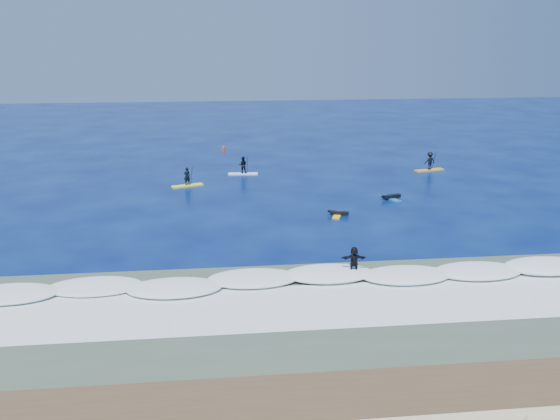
{
  "coord_description": "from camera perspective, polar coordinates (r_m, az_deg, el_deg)",
  "views": [
    {
      "loc": [
        -5.07,
        -39.74,
        12.43
      ],
      "look_at": [
        -0.29,
        1.57,
        0.6
      ],
      "focal_mm": 40.0,
      "sensor_mm": 36.0,
      "label": 1
    }
  ],
  "objects": [
    {
      "name": "sup_paddler_center",
      "position": [
        56.95,
        -3.41,
        3.97
      ],
      "size": [
        2.72,
        0.88,
        1.88
      ],
      "rotation": [
        0.0,
        0.0,
        -0.08
      ],
      "color": "white",
      "rests_on": "ground"
    },
    {
      "name": "marker_buoy",
      "position": [
        68.41,
        -5.18,
        5.61
      ],
      "size": [
        0.29,
        0.29,
        0.7
      ],
      "rotation": [
        0.0,
        0.0,
        -0.11
      ],
      "color": "red",
      "rests_on": "ground"
    },
    {
      "name": "breaking_wave",
      "position": [
        32.63,
        2.86,
        -6.53
      ],
      "size": [
        40.0,
        6.0,
        0.3
      ],
      "primitive_type": "cube",
      "color": "white",
      "rests_on": "ground"
    },
    {
      "name": "wet_sand_strip",
      "position": [
        22.64,
        7.83,
        -17.57
      ],
      "size": [
        90.0,
        5.0,
        0.08
      ],
      "primitive_type": "cube",
      "color": "#443020",
      "rests_on": "ground"
    },
    {
      "name": "shallow_water",
      "position": [
        29.02,
        4.16,
        -9.51
      ],
      "size": [
        90.0,
        13.0,
        0.01
      ],
      "primitive_type": "cube",
      "color": "#3E5442",
      "rests_on": "ground"
    },
    {
      "name": "whitewater",
      "position": [
        29.92,
        3.81,
        -8.7
      ],
      "size": [
        34.0,
        5.0,
        0.02
      ],
      "primitive_type": "cube",
      "color": "silver",
      "rests_on": "ground"
    },
    {
      "name": "sup_paddler_left",
      "position": [
        53.0,
        -8.49,
        2.78
      ],
      "size": [
        2.71,
        1.55,
        1.86
      ],
      "rotation": [
        0.0,
        0.0,
        0.36
      ],
      "color": "#FAFF1B",
      "rests_on": "ground"
    },
    {
      "name": "ground",
      "position": [
        41.94,
        0.64,
        -1.36
      ],
      "size": [
        160.0,
        160.0,
        0.0
      ],
      "primitive_type": "plane",
      "color": "#030C40",
      "rests_on": "ground"
    },
    {
      "name": "prone_paddler_near",
      "position": [
        44.2,
        5.34,
        -0.34
      ],
      "size": [
        1.45,
        1.93,
        0.39
      ],
      "rotation": [
        0.0,
        0.0,
        1.2
      ],
      "color": "yellow",
      "rests_on": "ground"
    },
    {
      "name": "wave_surfer",
      "position": [
        33.1,
        6.78,
        -4.7
      ],
      "size": [
        2.16,
        0.76,
        1.53
      ],
      "rotation": [
        0.0,
        0.0,
        -0.09
      ],
      "color": "silver",
      "rests_on": "breaking_wave"
    },
    {
      "name": "prone_paddler_far",
      "position": [
        49.12,
        10.09,
        1.16
      ],
      "size": [
        1.66,
        2.19,
        0.44
      ],
      "rotation": [
        0.0,
        0.0,
        1.89
      ],
      "color": "#1665AB",
      "rests_on": "ground"
    },
    {
      "name": "sup_paddler_right",
      "position": [
        60.07,
        13.52,
        4.27
      ],
      "size": [
        2.98,
        1.48,
        2.03
      ],
      "rotation": [
        0.0,
        0.0,
        0.27
      ],
      "color": "gold",
      "rests_on": "ground"
    }
  ]
}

